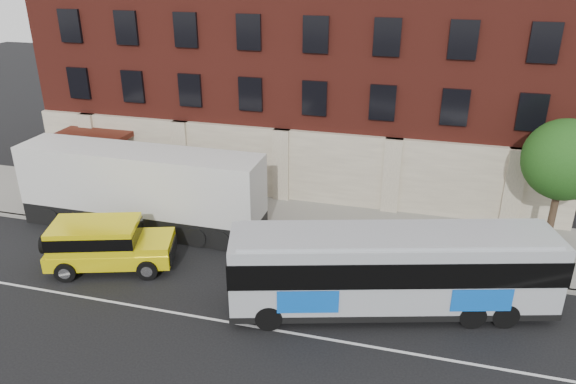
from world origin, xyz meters
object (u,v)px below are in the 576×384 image
(street_tree, at_px, (565,163))
(shipping_container, at_px, (141,190))
(sign_pole, at_px, (89,200))
(yellow_suv, at_px, (104,242))
(city_bus, at_px, (392,268))

(street_tree, bearing_deg, shipping_container, -172.12)
(sign_pole, relative_size, shipping_container, 0.20)
(street_tree, distance_m, shipping_container, 19.72)
(street_tree, bearing_deg, yellow_suv, -160.79)
(sign_pole, distance_m, city_bus, 15.70)
(city_bus, relative_size, shipping_container, 1.01)
(yellow_suv, bearing_deg, shipping_container, 94.64)
(city_bus, distance_m, shipping_container, 13.29)
(city_bus, xyz_separation_m, yellow_suv, (-12.39, -0.09, -0.62))
(street_tree, bearing_deg, sign_pole, -171.39)
(city_bus, bearing_deg, yellow_suv, -179.58)
(sign_pole, distance_m, street_tree, 22.49)
(sign_pole, xyz_separation_m, yellow_suv, (2.97, -3.31, -0.21))
(sign_pole, height_order, street_tree, street_tree)
(shipping_container, bearing_deg, yellow_suv, -85.36)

